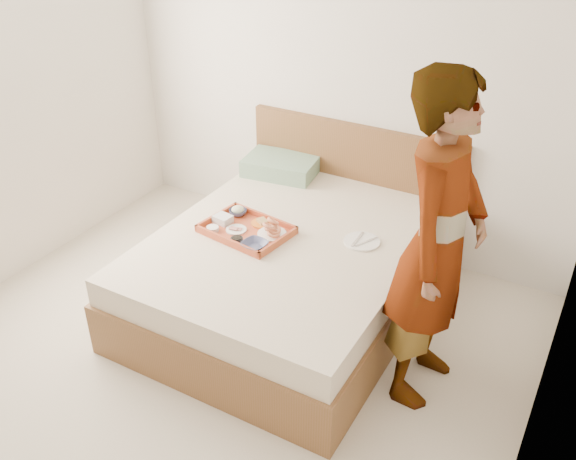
% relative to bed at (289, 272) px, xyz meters
% --- Properties ---
extents(ground, '(3.50, 4.00, 0.01)m').
position_rel_bed_xyz_m(ground, '(-0.14, -1.00, -0.27)').
color(ground, beige).
rests_on(ground, ground).
extents(wall_back, '(3.50, 0.01, 2.60)m').
position_rel_bed_xyz_m(wall_back, '(-0.14, 1.00, 1.04)').
color(wall_back, silver).
rests_on(wall_back, ground).
extents(wall_right, '(0.01, 4.00, 2.60)m').
position_rel_bed_xyz_m(wall_right, '(1.61, -1.00, 1.04)').
color(wall_right, silver).
rests_on(wall_right, ground).
extents(bed, '(1.65, 2.00, 0.53)m').
position_rel_bed_xyz_m(bed, '(0.00, 0.00, 0.00)').
color(bed, brown).
rests_on(bed, ground).
extents(headboard, '(1.65, 0.06, 0.95)m').
position_rel_bed_xyz_m(headboard, '(0.00, 0.97, 0.21)').
color(headboard, brown).
rests_on(headboard, ground).
extents(pillow, '(0.57, 0.43, 0.13)m').
position_rel_bed_xyz_m(pillow, '(-0.50, 0.77, 0.33)').
color(pillow, gray).
rests_on(pillow, bed).
extents(tray, '(0.58, 0.46, 0.05)m').
position_rel_bed_xyz_m(tray, '(-0.26, -0.08, 0.29)').
color(tray, '#B65628').
rests_on(tray, bed).
extents(prawn_plate, '(0.21, 0.21, 0.01)m').
position_rel_bed_xyz_m(prawn_plate, '(-0.10, -0.05, 0.29)').
color(prawn_plate, white).
rests_on(prawn_plate, tray).
extents(navy_bowl_big, '(0.17, 0.17, 0.04)m').
position_rel_bed_xyz_m(navy_bowl_big, '(-0.11, -0.23, 0.30)').
color(navy_bowl_big, '#121742').
rests_on(navy_bowl_big, tray).
extents(sauce_dish, '(0.09, 0.09, 0.03)m').
position_rel_bed_xyz_m(sauce_dish, '(-0.24, -0.23, 0.29)').
color(sauce_dish, black).
rests_on(sauce_dish, tray).
extents(meat_plate, '(0.15, 0.15, 0.01)m').
position_rel_bed_xyz_m(meat_plate, '(-0.32, -0.11, 0.28)').
color(meat_plate, white).
rests_on(meat_plate, tray).
extents(bread_plate, '(0.15, 0.15, 0.01)m').
position_rel_bed_xyz_m(bread_plate, '(-0.23, 0.04, 0.28)').
color(bread_plate, orange).
rests_on(bread_plate, tray).
extents(salad_bowl, '(0.13, 0.13, 0.04)m').
position_rel_bed_xyz_m(salad_bowl, '(-0.42, 0.06, 0.30)').
color(salad_bowl, '#121742').
rests_on(salad_bowl, tray).
extents(plastic_tub, '(0.12, 0.11, 0.05)m').
position_rel_bed_xyz_m(plastic_tub, '(-0.45, -0.07, 0.30)').
color(plastic_tub, silver).
rests_on(plastic_tub, tray).
extents(cheese_round, '(0.09, 0.09, 0.03)m').
position_rel_bed_xyz_m(cheese_round, '(-0.45, -0.19, 0.29)').
color(cheese_round, white).
rests_on(cheese_round, tray).
extents(dinner_plate, '(0.28, 0.28, 0.01)m').
position_rel_bed_xyz_m(dinner_plate, '(0.42, 0.17, 0.27)').
color(dinner_plate, white).
rests_on(dinner_plate, bed).
extents(person, '(0.46, 0.68, 1.83)m').
position_rel_bed_xyz_m(person, '(1.00, -0.24, 0.65)').
color(person, beige).
rests_on(person, ground).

